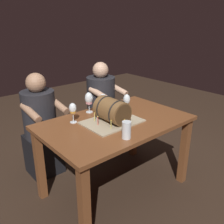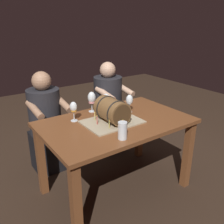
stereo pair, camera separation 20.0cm
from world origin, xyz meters
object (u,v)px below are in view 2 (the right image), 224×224
Objects in this scene: wine_glass_empty at (129,100)px; person_seated_right at (108,110)px; dining_table at (116,132)px; beer_pint at (123,131)px; wine_glass_rose at (92,99)px; person_seated_left at (46,126)px; wine_glass_red at (106,99)px; barrel_cake at (112,112)px; wine_glass_amber at (73,108)px.

wine_glass_empty is 0.74m from person_seated_right.
beer_pint is (-0.17, -0.32, 0.18)m from dining_table.
wine_glass_empty is (0.29, -0.23, -0.01)m from wine_glass_rose.
dining_table is at bearing -118.97° from person_seated_right.
wine_glass_rose is at bearing 141.97° from wine_glass_empty.
beer_pint is 0.12× the size of person_seated_left.
barrel_cake is at bearing -113.60° from wine_glass_red.
wine_glass_red is 0.66m from person_seated_right.
person_seated_left reaches higher than barrel_cake.
beer_pint is (-0.41, -0.42, -0.06)m from wine_glass_empty.
wine_glass_red is 0.16× the size of person_seated_left.
person_seated_right reaches higher than wine_glass_amber.
person_seated_left is at bearing -179.99° from person_seated_right.
barrel_cake is 0.35m from wine_glass_amber.
dining_table is 1.20× the size of person_seated_left.
person_seated_left reaches higher than wine_glass_red.
person_seated_left is 0.82m from person_seated_right.
barrel_cake is at bearing -158.66° from wine_glass_empty.
person_seated_left reaches higher than wine_glass_rose.
wine_glass_amber is 1.31× the size of beer_pint.
wine_glass_empty reaches higher than beer_pint.
wine_glass_rose is 1.13× the size of wine_glass_empty.
dining_table is 0.42m from wine_glass_rose.
barrel_cake is 3.62× the size of beer_pint.
person_seated_left is (-0.48, 0.46, -0.35)m from wine_glass_red.
wine_glass_empty is (0.55, -0.11, -0.00)m from wine_glass_amber.
beer_pint is at bearing -118.66° from person_seated_right.
person_seated_left is (-0.36, 0.74, -0.33)m from barrel_cake.
wine_glass_empty is (0.24, 0.11, 0.24)m from dining_table.
wine_glass_empty is at bearing -38.03° from wine_glass_rose.
wine_glass_rose is at bearing -48.71° from person_seated_left.
wine_glass_rose is 1.12× the size of wine_glass_amber.
dining_table is 7.37× the size of wine_glass_amber.
wine_glass_rose reaches higher than dining_table.
barrel_cake reaches higher than dining_table.
beer_pint is at bearing -133.79° from wine_glass_empty.
beer_pint is 1.23m from person_seated_right.
person_seated_right is (0.58, 1.05, -0.28)m from beer_pint.
barrel_cake is 2.75× the size of wine_glass_amber.
person_seated_left is (-0.24, 1.05, -0.29)m from beer_pint.
wine_glass_rose is 0.18× the size of person_seated_right.
wine_glass_red reaches higher than beer_pint.
person_seated_right is at bearing 54.02° from wine_glass_red.
beer_pint is at bearing -99.67° from wine_glass_rose.
wine_glass_rose is at bearing 91.06° from barrel_cake.
wine_glass_rose is 0.37m from wine_glass_empty.
wine_glass_red is at bearing -125.98° from person_seated_right.
person_seated_left is (-0.09, 0.52, -0.35)m from wine_glass_amber.
barrel_cake is at bearing -173.47° from dining_table.
wine_glass_red is 0.87× the size of wine_glass_rose.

